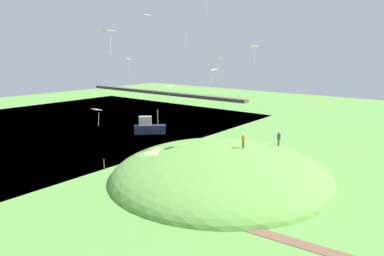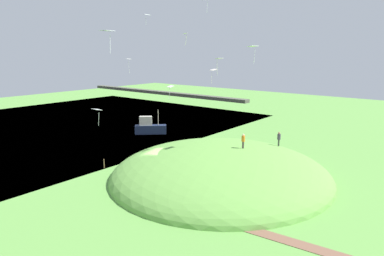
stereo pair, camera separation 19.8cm
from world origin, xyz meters
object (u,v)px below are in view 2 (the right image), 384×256
(kite_8, at_px, (107,31))
(kite_5, at_px, (170,87))
(kite_4, at_px, (129,60))
(person_walking_path, at_px, (243,139))
(kite_9, at_px, (213,70))
(boat_on_lake, at_px, (150,127))
(kite_6, at_px, (253,47))
(mooring_post, at_px, (104,164))
(kite_7, at_px, (97,110))
(kite_0, at_px, (219,60))
(kite_1, at_px, (185,35))
(person_near_shore, at_px, (279,137))
(kite_2, at_px, (207,0))
(kite_3, at_px, (147,15))

(kite_8, bearing_deg, kite_5, 118.63)
(kite_4, relative_size, kite_5, 0.98)
(person_walking_path, height_order, kite_9, kite_9)
(boat_on_lake, xyz_separation_m, kite_6, (21.57, -5.91, 12.43))
(kite_6, distance_m, mooring_post, 20.82)
(kite_7, height_order, kite_8, kite_8)
(person_walking_path, relative_size, kite_0, 0.88)
(kite_9, bearing_deg, kite_1, -152.52)
(boat_on_lake, xyz_separation_m, kite_9, (15.27, -3.92, 9.79))
(kite_6, relative_size, kite_7, 0.94)
(person_near_shore, relative_size, kite_8, 0.92)
(boat_on_lake, relative_size, kite_8, 2.44)
(kite_6, bearing_deg, boat_on_lake, 164.68)
(kite_2, relative_size, kite_3, 1.13)
(kite_4, distance_m, kite_6, 21.24)
(kite_8, bearing_deg, kite_2, 100.05)
(kite_1, distance_m, kite_5, 10.53)
(person_walking_path, height_order, kite_1, kite_1)
(person_near_shore, relative_size, kite_0, 0.95)
(kite_2, relative_size, kite_8, 0.93)
(person_near_shore, xyz_separation_m, kite_7, (-16.04, -13.49, 3.30))
(kite_5, bearing_deg, kite_3, 179.26)
(person_near_shore, relative_size, kite_3, 1.11)
(kite_9, bearing_deg, kite_2, 142.28)
(person_near_shore, bearing_deg, kite_9, -115.56)
(boat_on_lake, relative_size, kite_7, 2.33)
(kite_7, bearing_deg, boat_on_lake, 114.83)
(kite_2, relative_size, kite_9, 1.00)
(kite_0, relative_size, kite_8, 0.96)
(person_near_shore, relative_size, kite_2, 0.98)
(kite_6, height_order, mooring_post, kite_6)
(person_near_shore, distance_m, kite_6, 11.31)
(kite_8, relative_size, kite_9, 1.08)
(person_walking_path, xyz_separation_m, kite_1, (-9.26, 1.61, 11.03))
(kite_5, bearing_deg, kite_7, -85.31)
(mooring_post, bearing_deg, kite_7, 163.16)
(kite_2, height_order, kite_5, kite_2)
(kite_7, height_order, kite_9, kite_9)
(kite_4, bearing_deg, kite_7, -58.82)
(person_near_shore, height_order, kite_9, kite_9)
(kite_5, bearing_deg, kite_1, -33.73)
(kite_6, relative_size, kite_9, 1.06)
(kite_2, height_order, kite_3, kite_2)
(boat_on_lake, xyz_separation_m, kite_2, (12.65, -1.89, 18.21))
(kite_4, xyz_separation_m, kite_6, (21.11, -1.68, 1.67))
(kite_0, distance_m, mooring_post, 17.40)
(boat_on_lake, relative_size, mooring_post, 4.25)
(person_walking_path, xyz_separation_m, mooring_post, (-13.40, -8.01, -3.44))
(kite_1, relative_size, kite_2, 0.84)
(boat_on_lake, distance_m, kite_5, 9.07)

